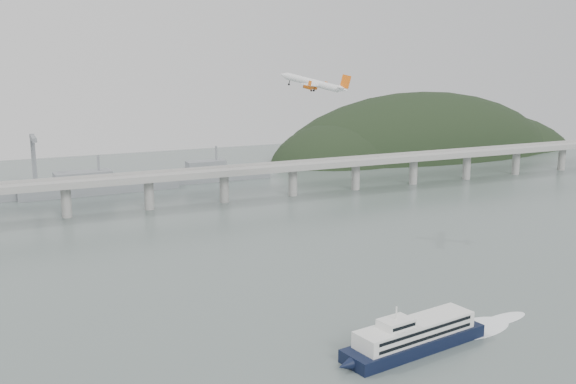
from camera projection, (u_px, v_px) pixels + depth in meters
name	position (u px, v px, depth m)	size (l,w,h in m)	color
ground	(347.00, 310.00, 259.81)	(900.00, 900.00, 0.00)	#576562
bridge	(193.00, 178.00, 433.79)	(800.00, 22.00, 23.90)	#979794
headland	(431.00, 171.00, 675.26)	(365.00, 155.00, 156.00)	black
ferry	(415.00, 336.00, 224.38)	(89.50, 26.36, 16.95)	black
airliner	(314.00, 83.00, 345.94)	(31.56, 29.93, 11.49)	white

